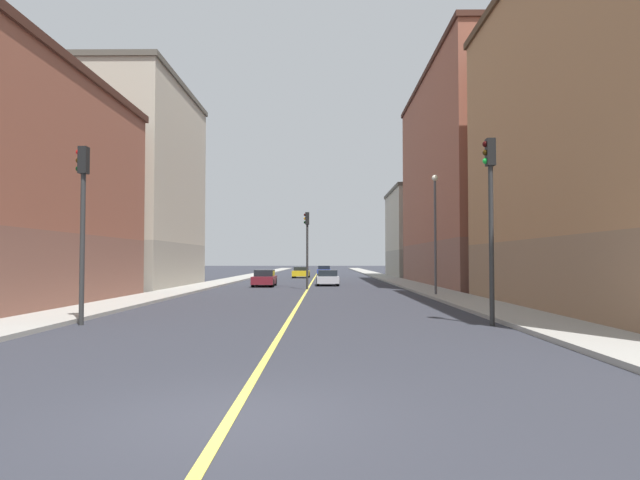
% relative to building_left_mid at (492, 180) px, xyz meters
% --- Properties ---
extents(ground_plane, '(400.00, 400.00, 0.00)m').
position_rel_building_left_mid_xyz_m(ground_plane, '(-15.68, -39.83, -9.06)').
color(ground_plane, '#2D2E37').
rests_on(ground_plane, ground).
extents(sidewalk_left, '(2.64, 168.00, 0.15)m').
position_rel_building_left_mid_xyz_m(sidewalk_left, '(-7.22, 9.17, -8.98)').
color(sidewalk_left, '#9E9B93').
rests_on(sidewalk_left, ground).
extents(sidewalk_right, '(2.64, 168.00, 0.15)m').
position_rel_building_left_mid_xyz_m(sidewalk_right, '(-24.15, 9.17, -8.98)').
color(sidewalk_right, '#9E9B93').
rests_on(sidewalk_right, ground).
extents(lane_center_stripe, '(0.16, 154.00, 0.01)m').
position_rel_building_left_mid_xyz_m(lane_center_stripe, '(-15.68, 9.17, -9.05)').
color(lane_center_stripe, '#E5D14C').
rests_on(lane_center_stripe, ground).
extents(building_left_mid, '(12.10, 25.50, 18.10)m').
position_rel_building_left_mid_xyz_m(building_left_mid, '(0.00, 0.00, 0.00)').
color(building_left_mid, brown).
rests_on(building_left_mid, ground).
extents(building_left_far, '(12.10, 14.84, 11.14)m').
position_rel_building_left_mid_xyz_m(building_left_far, '(0.00, 23.10, -3.48)').
color(building_left_far, '#9D9688').
rests_on(building_left_far, ground).
extents(building_right_midblock, '(12.10, 15.50, 15.86)m').
position_rel_building_left_mid_xyz_m(building_right_midblock, '(-31.37, -4.39, -1.12)').
color(building_right_midblock, '#9D9688').
rests_on(building_right_midblock, ground).
extents(traffic_light_left_near, '(0.40, 0.32, 6.15)m').
position_rel_building_left_mid_xyz_m(traffic_light_left_near, '(-8.96, -29.24, -5.09)').
color(traffic_light_left_near, '#2D2D2D').
rests_on(traffic_light_left_near, ground).
extents(traffic_light_right_near, '(0.40, 0.32, 5.90)m').
position_rel_building_left_mid_xyz_m(traffic_light_right_near, '(-22.44, -29.24, -5.23)').
color(traffic_light_right_near, '#2D2D2D').
rests_on(traffic_light_right_near, ground).
extents(traffic_light_median_far, '(0.40, 0.32, 5.65)m').
position_rel_building_left_mid_xyz_m(traffic_light_median_far, '(-15.73, -7.05, -5.38)').
color(traffic_light_median_far, '#2D2D2D').
rests_on(traffic_light_median_far, ground).
extents(street_lamp_left_near, '(0.36, 0.36, 6.99)m').
position_rel_building_left_mid_xyz_m(street_lamp_left_near, '(-7.94, -15.08, -4.66)').
color(street_lamp_left_near, '#4C4C51').
rests_on(street_lamp_left_near, ground).
extents(car_blue, '(1.99, 4.48, 1.35)m').
position_rel_building_left_mid_xyz_m(car_blue, '(-14.53, 29.85, -8.39)').
color(car_blue, '#23389E').
rests_on(car_blue, ground).
extents(car_maroon, '(1.82, 4.49, 1.35)m').
position_rel_building_left_mid_xyz_m(car_maroon, '(-19.34, -2.50, -8.40)').
color(car_maroon, maroon).
rests_on(car_maroon, ground).
extents(car_yellow, '(2.05, 4.25, 1.32)m').
position_rel_building_left_mid_xyz_m(car_yellow, '(-17.30, 19.38, -8.41)').
color(car_yellow, gold).
rests_on(car_yellow, ground).
extents(car_silver, '(1.93, 4.05, 1.30)m').
position_rel_building_left_mid_xyz_m(car_silver, '(-14.19, -0.78, -8.44)').
color(car_silver, silver).
rests_on(car_silver, ground).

